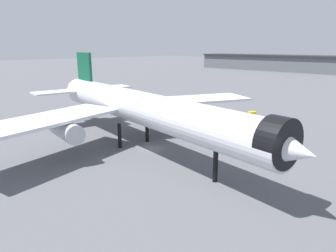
{
  "coord_description": "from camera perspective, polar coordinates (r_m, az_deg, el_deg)",
  "views": [
    {
      "loc": [
        43.52,
        -38.15,
        19.72
      ],
      "look_at": [
        6.72,
        -2.09,
        6.3
      ],
      "focal_mm": 32.74,
      "sensor_mm": 36.0,
      "label": 1
    }
  ],
  "objects": [
    {
      "name": "airliner_near_gate",
      "position": [
        59.92,
        -5.25,
        3.3
      ],
      "size": [
        69.66,
        63.27,
        18.27
      ],
      "rotation": [
        0.0,
        0.0,
        -0.11
      ],
      "color": "silver",
      "rests_on": "ground"
    },
    {
      "name": "ground",
      "position": [
        61.14,
        -3.02,
        -4.24
      ],
      "size": [
        900.0,
        900.0,
        0.0
      ],
      "primitive_type": "plane",
      "color": "#56565B"
    },
    {
      "name": "baggage_tug_wing",
      "position": [
        90.77,
        15.39,
        2.15
      ],
      "size": [
        3.41,
        3.41,
        1.85
      ],
      "rotation": [
        0.0,
        0.0,
        5.5
      ],
      "color": "black",
      "rests_on": "ground"
    },
    {
      "name": "traffic_cone_near_nose",
      "position": [
        100.71,
        1.2,
        3.52
      ],
      "size": [
        0.59,
        0.59,
        0.73
      ],
      "primitive_type": "cone",
      "color": "#F2600C",
      "rests_on": "ground"
    },
    {
      "name": "terminal_building",
      "position": [
        263.52,
        28.69,
        10.01
      ],
      "size": [
        221.61,
        34.77,
        23.88
      ],
      "rotation": [
        0.0,
        0.0,
        0.02
      ],
      "color": "slate",
      "rests_on": "ground"
    }
  ]
}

